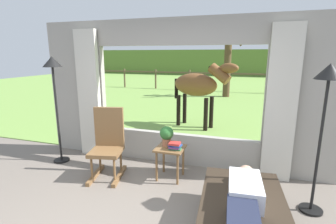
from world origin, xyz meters
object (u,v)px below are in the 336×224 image
(floor_lamp_left, at_px, (54,78))
(potted_plant, at_px, (167,135))
(reclining_person, at_px, (244,200))
(side_table, at_px, (170,153))
(floor_lamp_right, at_px, (327,95))
(book_stack, at_px, (175,146))
(recliner_sofa, at_px, (243,223))
(horse, at_px, (198,85))
(rocking_chair, at_px, (108,143))
(pasture_tree, at_px, (228,60))

(floor_lamp_left, bearing_deg, potted_plant, 1.50)
(reclining_person, distance_m, potted_plant, 1.76)
(reclining_person, xyz_separation_m, floor_lamp_left, (-3.29, 1.18, 1.03))
(reclining_person, distance_m, side_table, 1.65)
(side_table, bearing_deg, floor_lamp_right, -8.45)
(side_table, distance_m, book_stack, 0.19)
(recliner_sofa, height_order, potted_plant, potted_plant)
(book_stack, height_order, horse, horse)
(rocking_chair, height_order, horse, horse)
(floor_lamp_left, xyz_separation_m, pasture_tree, (2.24, 8.45, 0.16))
(reclining_person, bearing_deg, floor_lamp_right, 42.69)
(rocking_chair, xyz_separation_m, potted_plant, (0.92, 0.26, 0.16))
(book_stack, height_order, floor_lamp_left, floor_lamp_left)
(horse, bearing_deg, book_stack, 22.66)
(book_stack, distance_m, pasture_tree, 8.59)
(side_table, relative_size, horse, 0.29)
(book_stack, xyz_separation_m, pasture_tree, (0.01, 8.51, 1.13))
(recliner_sofa, distance_m, pasture_tree, 9.75)
(potted_plant, bearing_deg, reclining_person, -45.03)
(recliner_sofa, height_order, reclining_person, reclining_person)
(floor_lamp_left, relative_size, floor_lamp_right, 1.04)
(recliner_sofa, distance_m, book_stack, 1.55)
(book_stack, bearing_deg, horse, 95.00)
(recliner_sofa, relative_size, reclining_person, 1.23)
(book_stack, relative_size, floor_lamp_right, 0.11)
(floor_lamp_right, distance_m, horse, 3.93)
(recliner_sofa, bearing_deg, side_table, 131.28)
(recliner_sofa, bearing_deg, reclining_person, -94.43)
(book_stack, distance_m, horse, 3.11)
(side_table, distance_m, floor_lamp_left, 2.42)
(rocking_chair, relative_size, pasture_tree, 0.33)
(side_table, relative_size, pasture_tree, 0.15)
(potted_plant, height_order, horse, horse)
(recliner_sofa, distance_m, horse, 4.42)
(reclining_person, relative_size, book_stack, 6.97)
(horse, distance_m, pasture_tree, 5.51)
(floor_lamp_left, relative_size, horse, 1.06)
(rocking_chair, height_order, potted_plant, rocking_chair)
(reclining_person, xyz_separation_m, potted_plant, (-1.23, 1.24, 0.18))
(reclining_person, bearing_deg, rocking_chair, 151.12)
(recliner_sofa, xyz_separation_m, horse, (-1.33, 4.11, 0.94))
(reclining_person, relative_size, side_table, 2.76)
(pasture_tree, bearing_deg, floor_lamp_left, -104.85)
(side_table, xyz_separation_m, horse, (-0.17, 2.98, 0.73))
(recliner_sofa, bearing_deg, rocking_chair, 152.24)
(reclining_person, distance_m, pasture_tree, 9.76)
(potted_plant, bearing_deg, floor_lamp_left, -178.50)
(side_table, bearing_deg, recliner_sofa, -44.28)
(side_table, bearing_deg, reclining_person, -45.53)
(horse, bearing_deg, potted_plant, 19.50)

